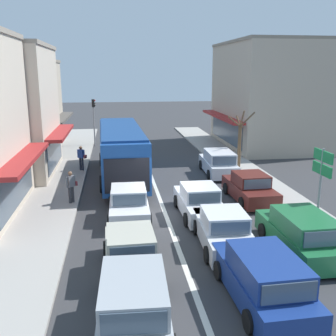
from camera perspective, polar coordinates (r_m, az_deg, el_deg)
The scene contains 21 objects.
ground_plane at distance 18.95m, azimuth -0.45°, elevation -6.50°, with size 140.00×140.00×0.00m, color #353538.
lane_centre_line at distance 22.71m, azimuth -1.76°, elevation -3.01°, with size 0.20×28.00×0.01m, color silver.
sidewalk_left at distance 24.91m, azimuth -18.04°, elevation -2.01°, with size 5.20×44.00×0.14m, color #A39E96.
kerb_right at distance 25.93m, azimuth 11.50°, elevation -1.01°, with size 2.80×44.00×0.12m, color #A39E96.
shopfront_far_end at distance 35.62m, azimuth -20.89°, elevation 8.45°, with size 7.21×9.08×7.58m.
building_right_far at distance 36.51m, azimuth 14.53°, elevation 10.23°, with size 8.80×11.29×9.11m.
city_bus at distance 24.78m, azimuth -6.83°, elevation 2.81°, with size 2.98×10.93×3.23m.
sedan_queue_far_back at distance 15.37m, azimuth 8.06°, elevation -8.99°, with size 2.03×4.27×1.47m.
wagon_behind_bus_mid at distance 10.84m, azimuth -5.00°, elevation -18.89°, with size 2.08×4.57×1.58m.
wagon_adjacent_lane_lead at distance 12.14m, azimuth 13.64°, elevation -15.39°, with size 2.04×4.55×1.58m.
sedan_adjacent_lane_trail at distance 18.25m, azimuth -5.71°, elevation -5.18°, with size 1.95×4.23×1.47m.
hatchback_queue_gap_filler at distance 13.49m, azimuth -5.48°, elevation -12.09°, with size 1.88×3.73×1.54m.
sedan_behind_bus_near at distance 18.46m, azimuth 4.57°, elevation -4.93°, with size 1.96×4.23×1.47m.
parked_wagon_kerb_front at distance 15.52m, azimuth 18.76°, elevation -9.06°, with size 1.98×4.52×1.58m.
parked_sedan_kerb_second at distance 20.94m, azimuth 11.78°, elevation -2.89°, with size 1.99×4.25×1.47m.
parked_wagon_kerb_third at distance 25.92m, azimuth 7.34°, elevation 0.71°, with size 2.05×4.56×1.58m.
traffic_light_downstreet at distance 35.81m, azimuth -10.73°, elevation 7.64°, with size 0.33×0.24×4.20m.
directional_road_sign at distance 17.02m, azimuth 21.43°, elevation -0.33°, with size 0.10×1.40×3.60m.
street_tree_right at distance 27.03m, azimuth 10.35°, elevation 3.68°, with size 1.87×1.59×4.13m.
pedestrian_with_handbag_near at distance 26.79m, azimuth -12.47°, elevation 1.63°, with size 0.64×0.45×1.63m.
pedestrian_browsing_midblock at distance 20.26m, azimuth -13.91°, elevation -2.39°, with size 0.54×0.57×1.63m.
Camera 1 is at (-2.29, -17.61, 6.60)m, focal length 42.00 mm.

